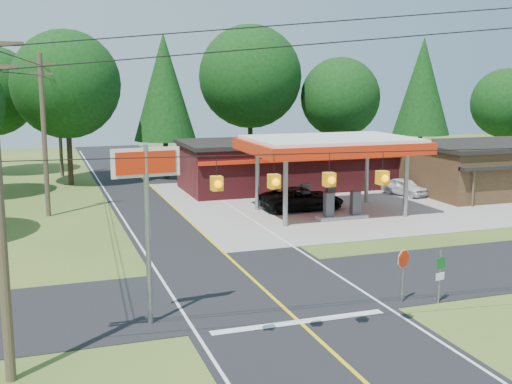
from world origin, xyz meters
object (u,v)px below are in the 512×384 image
object	(u,v)px
gas_canopy	(330,147)
octagonal_stop_sign	(403,263)
sedan_car	(405,187)
big_stop_sign	(147,194)
suv_car	(302,199)

from	to	relation	value
gas_canopy	octagonal_stop_sign	bearing A→B (deg)	-105.70
gas_canopy	sedan_car	world-z (taller)	gas_canopy
sedan_car	big_stop_sign	size ratio (longest dim) A/B	0.58
suv_car	sedan_car	bearing A→B (deg)	-72.61
big_stop_sign	octagonal_stop_sign	bearing A→B (deg)	-6.03
suv_car	big_stop_sign	bearing A→B (deg)	144.56
gas_canopy	sedan_car	xyz separation A→B (m)	(8.00, 4.00, -3.64)
gas_canopy	octagonal_stop_sign	distance (m)	16.85
gas_canopy	big_stop_sign	size ratio (longest dim) A/B	1.68
gas_canopy	octagonal_stop_sign	xyz separation A→B (m)	(-4.50, -16.01, -2.69)
sedan_car	big_stop_sign	bearing A→B (deg)	-154.45
gas_canopy	sedan_car	size ratio (longest dim) A/B	2.88
suv_car	sedan_car	distance (m)	9.57
big_stop_sign	octagonal_stop_sign	size ratio (longest dim) A/B	2.95
suv_car	sedan_car	xyz separation A→B (m)	(9.24, 2.50, -0.13)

